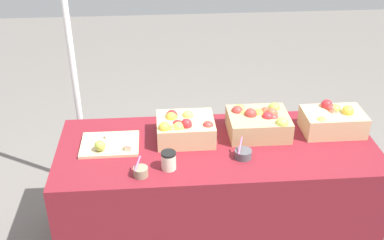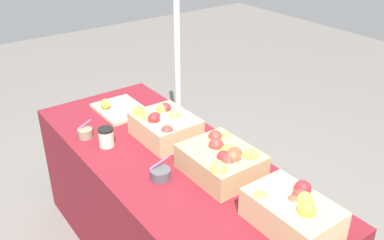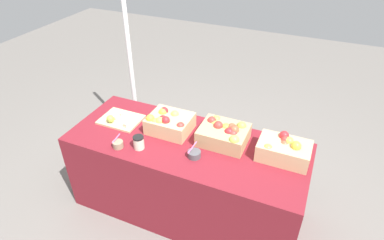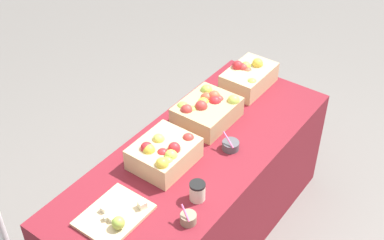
{
  "view_description": "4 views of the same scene",
  "coord_description": "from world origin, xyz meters",
  "views": [
    {
      "loc": [
        -0.34,
        -2.37,
        2.27
      ],
      "look_at": [
        -0.15,
        0.07,
        0.88
      ],
      "focal_mm": 44.53,
      "sensor_mm": 36.0,
      "label": 1
    },
    {
      "loc": [
        1.59,
        -1.02,
        1.95
      ],
      "look_at": [
        0.11,
        0.06,
        0.99
      ],
      "focal_mm": 40.15,
      "sensor_mm": 36.0,
      "label": 2
    },
    {
      "loc": [
        0.85,
        -1.84,
        2.32
      ],
      "look_at": [
        0.02,
        0.08,
        0.9
      ],
      "focal_mm": 30.5,
      "sensor_mm": 36.0,
      "label": 3
    },
    {
      "loc": [
        -1.79,
        -1.27,
        2.68
      ],
      "look_at": [
        0.02,
        0.05,
        0.93
      ],
      "focal_mm": 48.22,
      "sensor_mm": 36.0,
      "label": 4
    }
  ],
  "objects": [
    {
      "name": "coffee_cup",
      "position": [
        -0.3,
        -0.21,
        0.79
      ],
      "size": [
        0.08,
        0.08,
        0.11
      ],
      "color": "beige",
      "rests_on": "table"
    },
    {
      "name": "apple_crate_middle",
      "position": [
        0.27,
        0.12,
        0.82
      ],
      "size": [
        0.37,
        0.3,
        0.17
      ],
      "color": "tan",
      "rests_on": "table"
    },
    {
      "name": "cutting_board_front",
      "position": [
        -0.64,
        0.03,
        0.76
      ],
      "size": [
        0.34,
        0.27,
        0.08
      ],
      "color": "#D1B284",
      "rests_on": "table"
    },
    {
      "name": "sample_bowl_mid",
      "position": [
        -0.45,
        -0.27,
        0.77
      ],
      "size": [
        0.08,
        0.09,
        0.1
      ],
      "color": "gray",
      "rests_on": "table"
    },
    {
      "name": "sample_bowl_near",
      "position": [
        0.13,
        -0.14,
        0.77
      ],
      "size": [
        0.1,
        0.1,
        0.11
      ],
      "color": "#4C4C51",
      "rests_on": "table"
    },
    {
      "name": "apple_crate_right",
      "position": [
        -0.19,
        0.09,
        0.82
      ],
      "size": [
        0.34,
        0.29,
        0.17
      ],
      "color": "tan",
      "rests_on": "table"
    },
    {
      "name": "table",
      "position": [
        0.0,
        0.0,
        0.37
      ],
      "size": [
        1.9,
        0.76,
        0.74
      ],
      "primitive_type": "cube",
      "color": "maroon",
      "rests_on": "ground_plane"
    },
    {
      "name": "apple_crate_left",
      "position": [
        0.73,
        0.11,
        0.82
      ],
      "size": [
        0.37,
        0.24,
        0.18
      ],
      "color": "tan",
      "rests_on": "table"
    },
    {
      "name": "ground_plane",
      "position": [
        0.0,
        0.0,
        0.0
      ],
      "size": [
        10.0,
        10.0,
        0.0
      ],
      "primitive_type": "plane",
      "color": "slate"
    }
  ]
}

